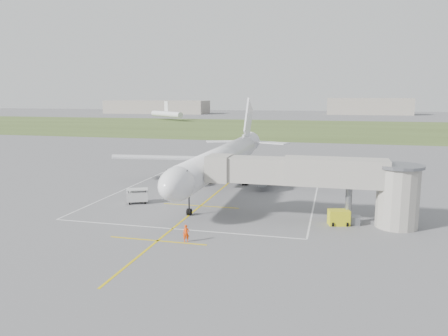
% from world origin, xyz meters
% --- Properties ---
extents(ground, '(700.00, 700.00, 0.00)m').
position_xyz_m(ground, '(0.00, 0.00, 0.00)').
color(ground, '#5C5C5F').
rests_on(ground, ground).
extents(grass_strip, '(700.00, 120.00, 0.02)m').
position_xyz_m(grass_strip, '(0.00, 130.00, 0.01)').
color(grass_strip, '#3F5123').
rests_on(grass_strip, ground).
extents(apron_markings, '(28.20, 60.00, 0.01)m').
position_xyz_m(apron_markings, '(0.00, -5.82, 0.01)').
color(apron_markings, gold).
rests_on(apron_markings, ground).
extents(airliner, '(38.93, 46.75, 13.52)m').
position_xyz_m(airliner, '(-0.00, 0.75, 4.39)').
color(airliner, silver).
rests_on(airliner, ground).
extents(jet_bridge, '(23.40, 5.00, 7.20)m').
position_xyz_m(jet_bridge, '(15.72, -13.50, 4.74)').
color(jet_bridge, '#9F988F').
rests_on(jet_bridge, ground).
extents(gpu_unit, '(2.48, 1.99, 1.65)m').
position_xyz_m(gpu_unit, '(17.03, -14.20, 0.81)').
color(gpu_unit, gold).
rests_on(gpu_unit, ground).
extents(baggage_cart, '(3.17, 2.63, 1.90)m').
position_xyz_m(baggage_cart, '(-8.43, -10.68, 0.97)').
color(baggage_cart, '#BABABA').
rests_on(baggage_cart, ground).
extents(ramp_worker_nose, '(0.71, 0.57, 1.68)m').
position_xyz_m(ramp_worker_nose, '(2.80, -23.63, 0.84)').
color(ramp_worker_nose, '#F03F07').
rests_on(ramp_worker_nose, ground).
extents(ramp_worker_wing, '(1.05, 1.04, 1.71)m').
position_xyz_m(ramp_worker_wing, '(-7.13, 3.11, 0.86)').
color(ramp_worker_wing, '#FF3C08').
rests_on(ramp_worker_wing, ground).
extents(distant_hangars, '(345.00, 49.00, 12.00)m').
position_xyz_m(distant_hangars, '(-16.15, 265.19, 5.17)').
color(distant_hangars, gray).
rests_on(distant_hangars, ground).
extents(distant_aircraft, '(176.90, 32.69, 8.85)m').
position_xyz_m(distant_aircraft, '(1.37, 168.37, 3.59)').
color(distant_aircraft, silver).
rests_on(distant_aircraft, ground).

